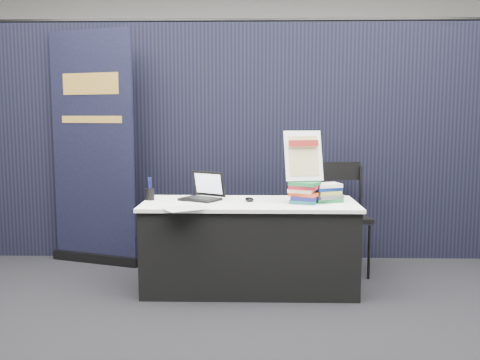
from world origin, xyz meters
name	(u,v)px	position (x,y,z in m)	size (l,w,h in m)	color
floor	(249,311)	(0.00, 0.00, 0.00)	(8.00, 8.00, 0.00)	black
wall_back	(251,97)	(0.00, 4.00, 1.75)	(8.00, 0.02, 3.50)	#BBB8B0
drape_partition	(250,142)	(0.00, 1.60, 1.20)	(6.00, 0.08, 2.40)	black
display_table	(249,245)	(0.00, 0.55, 0.38)	(1.80, 0.75, 0.75)	black
laptop	(200,193)	(-0.43, 0.66, 0.81)	(0.38, 0.39, 0.24)	black
mouse	(249,199)	(0.00, 0.58, 0.77)	(0.07, 0.11, 0.03)	black
brochure_left	(185,208)	(-0.50, 0.22, 0.75)	(0.33, 0.23, 0.00)	silver
brochure_mid	(192,204)	(-0.47, 0.41, 0.75)	(0.28, 0.20, 0.00)	white
brochure_right	(198,205)	(-0.42, 0.38, 0.75)	(0.27, 0.19, 0.00)	white
pen_cup	(150,194)	(-0.86, 0.63, 0.80)	(0.08, 0.08, 0.10)	black
book_stack_tall	(303,192)	(0.44, 0.49, 0.84)	(0.27, 0.24, 0.18)	#165754
book_stack_short	(326,192)	(0.65, 0.58, 0.83)	(0.27, 0.24, 0.16)	#1B6834
info_sign	(303,156)	(0.44, 0.52, 1.14)	(0.33, 0.18, 0.43)	black
pullup_banner	(93,162)	(-1.55, 1.34, 1.02)	(0.96, 0.40, 2.30)	black
stacking_chair	(340,212)	(0.86, 1.10, 0.57)	(0.55, 0.55, 1.03)	black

